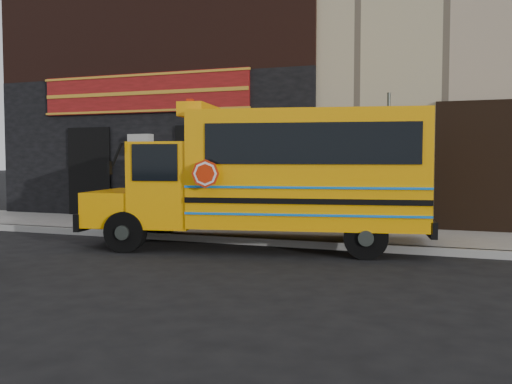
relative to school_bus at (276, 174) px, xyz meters
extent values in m
plane|color=black|center=(-0.01, -2.30, -1.51)|extent=(120.00, 120.00, 0.00)
cube|color=#989792|center=(-0.01, 0.30, -1.43)|extent=(40.00, 0.20, 0.15)
cube|color=#64615D|center=(-0.01, 1.80, -1.43)|extent=(40.00, 3.00, 0.15)
cube|color=tan|center=(-0.01, 8.20, 4.64)|extent=(20.00, 10.00, 12.00)
cube|color=black|center=(-5.01, 3.25, 0.64)|extent=(10.00, 0.30, 4.00)
cube|color=black|center=(-5.01, 3.25, 4.14)|extent=(10.00, 0.28, 3.00)
cube|color=#63110E|center=(-5.01, 3.08, 2.14)|extent=(6.50, 0.12, 1.10)
cube|color=black|center=(-6.81, 3.10, -0.11)|extent=(1.30, 0.10, 2.50)
cube|color=black|center=(-3.21, 3.10, -0.11)|extent=(1.30, 0.10, 2.50)
cylinder|color=black|center=(-2.60, -1.47, -1.11)|extent=(0.84, 0.43, 0.80)
cylinder|color=black|center=(-2.96, 0.40, -1.11)|extent=(0.84, 0.43, 0.80)
cylinder|color=black|center=(1.92, -0.59, -1.11)|extent=(0.84, 0.43, 0.80)
cylinder|color=black|center=(1.56, 1.28, -1.11)|extent=(0.84, 0.43, 0.80)
cube|color=orange|center=(-3.22, -0.62, -0.71)|extent=(1.36, 2.15, 0.70)
cube|color=black|center=(-3.76, -0.73, -0.96)|extent=(0.51, 2.04, 0.35)
cube|color=orange|center=(-2.14, -0.41, -0.21)|extent=(1.58, 2.29, 1.70)
cube|color=black|center=(-2.70, -0.52, 0.19)|extent=(0.40, 1.78, 0.90)
cube|color=orange|center=(0.66, 0.13, 0.11)|extent=(4.84, 3.02, 2.25)
cube|color=black|center=(2.90, 0.57, -0.96)|extent=(0.54, 2.18, 0.30)
cube|color=black|center=(0.97, -0.94, 0.59)|extent=(3.84, 0.78, 0.75)
cube|color=orange|center=(-1.55, -0.30, 1.27)|extent=(0.80, 1.67, 0.28)
cylinder|color=red|center=(-0.86, -1.49, 0.04)|extent=(0.52, 0.13, 0.52)
cylinder|color=#383E39|center=(2.14, 0.62, 0.05)|extent=(0.07, 0.07, 3.12)
cube|color=red|center=(2.16, 0.54, 1.03)|extent=(0.08, 0.27, 0.39)
cube|color=white|center=(2.16, 0.54, 0.54)|extent=(0.08, 0.27, 0.34)
camera|label=1|loc=(3.66, -10.89, 0.33)|focal=40.00mm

